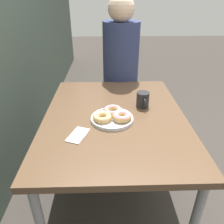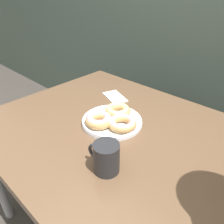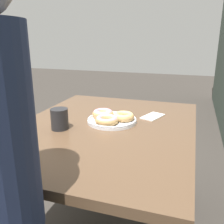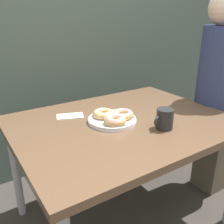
{
  "view_description": "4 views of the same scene",
  "coord_description": "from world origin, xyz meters",
  "px_view_note": "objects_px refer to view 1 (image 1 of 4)",
  "views": [
    {
      "loc": [
        -1.28,
        0.33,
        1.45
      ],
      "look_at": [
        -0.07,
        0.29,
        0.78
      ],
      "focal_mm": 35.0,
      "sensor_mm": 36.0,
      "label": 1
    },
    {
      "loc": [
        0.51,
        -0.32,
        1.28
      ],
      "look_at": [
        -0.07,
        0.29,
        0.78
      ],
      "focal_mm": 35.0,
      "sensor_mm": 36.0,
      "label": 2
    },
    {
      "loc": [
        1.2,
        0.71,
        1.18
      ],
      "look_at": [
        -0.07,
        0.29,
        0.78
      ],
      "focal_mm": 40.0,
      "sensor_mm": 36.0,
      "label": 3
    },
    {
      "loc": [
        -0.78,
        -0.8,
        1.28
      ],
      "look_at": [
        -0.07,
        0.29,
        0.78
      ],
      "focal_mm": 40.0,
      "sensor_mm": 36.0,
      "label": 4
    }
  ],
  "objects_px": {
    "napkin": "(78,135)",
    "coffee_mug": "(143,100)",
    "person_figure": "(121,70)",
    "dining_table": "(115,123)",
    "donut_plate": "(113,116)"
  },
  "relations": [
    {
      "from": "dining_table",
      "to": "person_figure",
      "type": "distance_m",
      "value": 0.79
    },
    {
      "from": "dining_table",
      "to": "donut_plate",
      "type": "height_order",
      "value": "donut_plate"
    },
    {
      "from": "napkin",
      "to": "coffee_mug",
      "type": "bearing_deg",
      "value": -50.66
    },
    {
      "from": "dining_table",
      "to": "coffee_mug",
      "type": "relative_size",
      "value": 9.74
    },
    {
      "from": "donut_plate",
      "to": "dining_table",
      "type": "bearing_deg",
      "value": -14.68
    },
    {
      "from": "person_figure",
      "to": "napkin",
      "type": "relative_size",
      "value": 8.16
    },
    {
      "from": "dining_table",
      "to": "napkin",
      "type": "height_order",
      "value": "napkin"
    },
    {
      "from": "coffee_mug",
      "to": "donut_plate",
      "type": "bearing_deg",
      "value": 128.82
    },
    {
      "from": "person_figure",
      "to": "napkin",
      "type": "distance_m",
      "value": 1.06
    },
    {
      "from": "donut_plate",
      "to": "napkin",
      "type": "bearing_deg",
      "value": 129.9
    },
    {
      "from": "donut_plate",
      "to": "person_figure",
      "type": "bearing_deg",
      "value": -7.2
    },
    {
      "from": "dining_table",
      "to": "donut_plate",
      "type": "bearing_deg",
      "value": 165.32
    },
    {
      "from": "person_figure",
      "to": "napkin",
      "type": "xyz_separation_m",
      "value": [
        -1.01,
        0.31,
        -0.06
      ]
    },
    {
      "from": "coffee_mug",
      "to": "napkin",
      "type": "xyz_separation_m",
      "value": [
        -0.35,
        0.43,
        -0.05
      ]
    },
    {
      "from": "dining_table",
      "to": "donut_plate",
      "type": "xyz_separation_m",
      "value": [
        -0.06,
        0.02,
        0.09
      ]
    }
  ]
}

